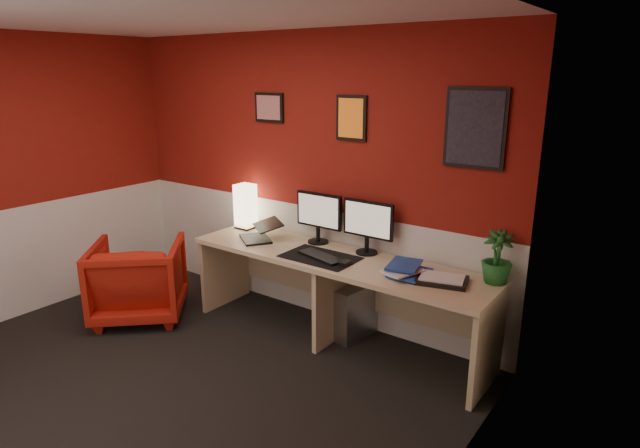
{
  "coord_description": "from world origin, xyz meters",
  "views": [
    {
      "loc": [
        2.87,
        -1.93,
        2.16
      ],
      "look_at": [
        0.6,
        1.21,
        1.05
      ],
      "focal_mm": 29.91,
      "sensor_mm": 36.0,
      "label": 1
    }
  ],
  "objects_px": {
    "zen_tray": "(442,280)",
    "armchair": "(139,280)",
    "desk": "(335,299)",
    "shoji_lamp": "(246,208)",
    "laptop": "(255,228)",
    "potted_plant": "(497,257)",
    "pc_tower": "(355,310)",
    "monitor_right": "(367,219)",
    "monitor_left": "(318,210)"
  },
  "relations": [
    {
      "from": "laptop",
      "to": "zen_tray",
      "type": "relative_size",
      "value": 0.94
    },
    {
      "from": "laptop",
      "to": "potted_plant",
      "type": "xyz_separation_m",
      "value": [
        2.04,
        0.26,
        0.08
      ]
    },
    {
      "from": "shoji_lamp",
      "to": "monitor_right",
      "type": "bearing_deg",
      "value": 1.81
    },
    {
      "from": "laptop",
      "to": "zen_tray",
      "type": "bearing_deg",
      "value": 36.8
    },
    {
      "from": "desk",
      "to": "monitor_right",
      "type": "relative_size",
      "value": 4.48
    },
    {
      "from": "monitor_right",
      "to": "zen_tray",
      "type": "bearing_deg",
      "value": -16.64
    },
    {
      "from": "laptop",
      "to": "armchair",
      "type": "distance_m",
      "value": 1.17
    },
    {
      "from": "potted_plant",
      "to": "shoji_lamp",
      "type": "bearing_deg",
      "value": -179.24
    },
    {
      "from": "potted_plant",
      "to": "armchair",
      "type": "distance_m",
      "value": 3.08
    },
    {
      "from": "laptop",
      "to": "desk",
      "type": "bearing_deg",
      "value": 38.28
    },
    {
      "from": "armchair",
      "to": "monitor_right",
      "type": "bearing_deg",
      "value": 163.26
    },
    {
      "from": "shoji_lamp",
      "to": "monitor_left",
      "type": "bearing_deg",
      "value": 2.68
    },
    {
      "from": "zen_tray",
      "to": "pc_tower",
      "type": "distance_m",
      "value": 0.98
    },
    {
      "from": "zen_tray",
      "to": "pc_tower",
      "type": "height_order",
      "value": "zen_tray"
    },
    {
      "from": "desk",
      "to": "armchair",
      "type": "distance_m",
      "value": 1.82
    },
    {
      "from": "desk",
      "to": "monitor_right",
      "type": "bearing_deg",
      "value": 55.58
    },
    {
      "from": "pc_tower",
      "to": "desk",
      "type": "bearing_deg",
      "value": -111.49
    },
    {
      "from": "laptop",
      "to": "potted_plant",
      "type": "height_order",
      "value": "potted_plant"
    },
    {
      "from": "monitor_left",
      "to": "monitor_right",
      "type": "height_order",
      "value": "same"
    },
    {
      "from": "laptop",
      "to": "zen_tray",
      "type": "xyz_separation_m",
      "value": [
        1.73,
        0.04,
        -0.09
      ]
    },
    {
      "from": "laptop",
      "to": "monitor_right",
      "type": "distance_m",
      "value": 1.03
    },
    {
      "from": "zen_tray",
      "to": "potted_plant",
      "type": "xyz_separation_m",
      "value": [
        0.3,
        0.22,
        0.17
      ]
    },
    {
      "from": "desk",
      "to": "monitor_left",
      "type": "distance_m",
      "value": 0.77
    },
    {
      "from": "shoji_lamp",
      "to": "pc_tower",
      "type": "distance_m",
      "value": 1.43
    },
    {
      "from": "desk",
      "to": "shoji_lamp",
      "type": "bearing_deg",
      "value": 170.93
    },
    {
      "from": "armchair",
      "to": "desk",
      "type": "bearing_deg",
      "value": 159.0
    },
    {
      "from": "zen_tray",
      "to": "armchair",
      "type": "bearing_deg",
      "value": -165.52
    },
    {
      "from": "monitor_right",
      "to": "laptop",
      "type": "bearing_deg",
      "value": -164.87
    },
    {
      "from": "monitor_left",
      "to": "desk",
      "type": "bearing_deg",
      "value": -33.56
    },
    {
      "from": "desk",
      "to": "zen_tray",
      "type": "bearing_deg",
      "value": -0.03
    },
    {
      "from": "desk",
      "to": "laptop",
      "type": "height_order",
      "value": "laptop"
    },
    {
      "from": "monitor_right",
      "to": "zen_tray",
      "type": "relative_size",
      "value": 1.66
    },
    {
      "from": "desk",
      "to": "laptop",
      "type": "relative_size",
      "value": 7.88
    },
    {
      "from": "shoji_lamp",
      "to": "laptop",
      "type": "height_order",
      "value": "shoji_lamp"
    },
    {
      "from": "desk",
      "to": "potted_plant",
      "type": "xyz_separation_m",
      "value": [
        1.21,
        0.21,
        0.55
      ]
    },
    {
      "from": "monitor_left",
      "to": "potted_plant",
      "type": "bearing_deg",
      "value": -0.25
    },
    {
      "from": "laptop",
      "to": "pc_tower",
      "type": "xyz_separation_m",
      "value": [
        0.92,
        0.21,
        -0.61
      ]
    },
    {
      "from": "shoji_lamp",
      "to": "potted_plant",
      "type": "xyz_separation_m",
      "value": [
        2.36,
        0.03,
        -0.01
      ]
    },
    {
      "from": "monitor_left",
      "to": "zen_tray",
      "type": "height_order",
      "value": "monitor_left"
    },
    {
      "from": "armchair",
      "to": "monitor_left",
      "type": "bearing_deg",
      "value": 170.72
    },
    {
      "from": "pc_tower",
      "to": "laptop",
      "type": "bearing_deg",
      "value": -159.78
    },
    {
      "from": "desk",
      "to": "potted_plant",
      "type": "height_order",
      "value": "potted_plant"
    },
    {
      "from": "laptop",
      "to": "shoji_lamp",
      "type": "bearing_deg",
      "value": -179.24
    },
    {
      "from": "shoji_lamp",
      "to": "potted_plant",
      "type": "height_order",
      "value": "shoji_lamp"
    },
    {
      "from": "monitor_right",
      "to": "armchair",
      "type": "bearing_deg",
      "value": -154.07
    },
    {
      "from": "monitor_left",
      "to": "zen_tray",
      "type": "xyz_separation_m",
      "value": [
        1.24,
        -0.22,
        -0.28
      ]
    },
    {
      "from": "monitor_right",
      "to": "armchair",
      "type": "xyz_separation_m",
      "value": [
        -1.84,
        -0.9,
        -0.66
      ]
    },
    {
      "from": "laptop",
      "to": "monitor_left",
      "type": "xyz_separation_m",
      "value": [
        0.49,
        0.26,
        0.18
      ]
    },
    {
      "from": "desk",
      "to": "pc_tower",
      "type": "height_order",
      "value": "desk"
    },
    {
      "from": "monitor_left",
      "to": "armchair",
      "type": "relative_size",
      "value": 0.74
    }
  ]
}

